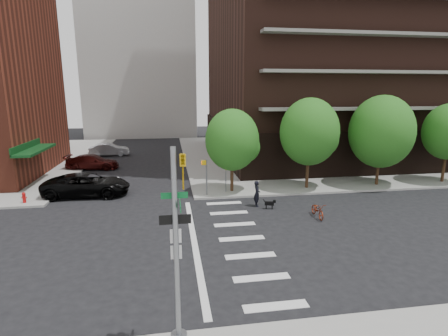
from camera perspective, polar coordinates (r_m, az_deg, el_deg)
name	(u,v)px	position (r m, az deg, el deg)	size (l,w,h in m)	color
ground	(184,242)	(18.42, -6.47, -11.97)	(120.00, 120.00, 0.00)	black
sidewalk_ne	(340,152)	(46.08, 18.45, 2.42)	(39.00, 33.00, 0.15)	gray
crosswalk	(227,239)	(18.62, 0.47, -11.59)	(3.85, 13.00, 0.01)	silver
tree_a	(232,140)	(25.93, 1.33, 4.59)	(4.00, 4.00, 5.90)	#301E11
tree_b	(309,132)	(27.57, 13.76, 5.75)	(4.50, 4.50, 6.65)	#301E11
tree_c	(381,132)	(30.39, 24.30, 5.42)	(5.00, 5.00, 6.80)	#301E11
traffic_signal	(178,265)	(10.49, -7.56, -15.46)	(0.90, 0.75, 6.00)	slate
pedestrian_signal	(211,171)	(25.52, -2.19, -0.55)	(2.18, 0.67, 2.60)	slate
fire_hydrant	(24,197)	(27.42, -29.86, -4.12)	(0.24, 0.24, 0.73)	#A50C0C
parked_car_black	(87,185)	(27.65, -21.48, -2.55)	(6.09, 2.81, 1.69)	black
parked_car_maroon	(92,162)	(36.90, -20.68, 0.93)	(5.03, 2.04, 1.46)	#3B0F0D
parked_car_silver	(109,150)	(43.92, -18.23, 2.87)	(4.58, 1.60, 1.51)	#B3B7BD
scooter	(318,210)	(22.31, 15.04, -6.62)	(0.62, 1.77, 0.93)	maroon
dog_walker	(257,194)	(23.52, 5.40, -4.19)	(0.42, 0.64, 1.76)	black
dog	(270,203)	(23.22, 7.51, -5.74)	(0.74, 0.34, 0.61)	black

